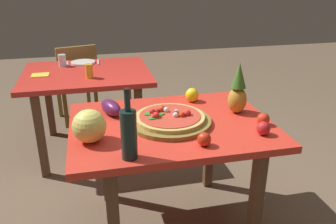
% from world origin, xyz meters
% --- Properties ---
extents(ground_plane, '(10.00, 10.00, 0.00)m').
position_xyz_m(ground_plane, '(0.00, 0.00, 0.00)').
color(ground_plane, brown).
extents(display_table, '(1.15, 0.87, 0.74)m').
position_xyz_m(display_table, '(0.00, 0.00, 0.65)').
color(display_table, brown).
rests_on(display_table, ground_plane).
extents(background_table, '(1.07, 0.88, 0.74)m').
position_xyz_m(background_table, '(-0.47, 1.19, 0.64)').
color(background_table, brown).
rests_on(background_table, ground_plane).
extents(dining_chair, '(0.49, 0.49, 0.85)m').
position_xyz_m(dining_chair, '(-0.58, 1.85, 0.48)').
color(dining_chair, olive).
rests_on(dining_chair, ground_plane).
extents(pizza_board, '(0.47, 0.47, 0.02)m').
position_xyz_m(pizza_board, '(-0.01, -0.01, 0.76)').
color(pizza_board, olive).
rests_on(pizza_board, display_table).
extents(pizza, '(0.40, 0.40, 0.06)m').
position_xyz_m(pizza, '(-0.01, -0.01, 0.78)').
color(pizza, tan).
rests_on(pizza, pizza_board).
extents(wine_bottle, '(0.08, 0.08, 0.35)m').
position_xyz_m(wine_bottle, '(-0.28, -0.35, 0.87)').
color(wine_bottle, black).
rests_on(wine_bottle, display_table).
extents(pineapple_left, '(0.11, 0.11, 0.31)m').
position_xyz_m(pineapple_left, '(0.43, 0.06, 0.88)').
color(pineapple_left, '#B8862A').
rests_on(pineapple_left, display_table).
extents(melon, '(0.17, 0.17, 0.17)m').
position_xyz_m(melon, '(-0.46, -0.14, 0.83)').
color(melon, '#E2D660').
rests_on(melon, display_table).
extents(bell_pepper, '(0.09, 0.09, 0.10)m').
position_xyz_m(bell_pepper, '(0.21, 0.30, 0.79)').
color(bell_pepper, yellow).
rests_on(bell_pepper, display_table).
extents(eggplant, '(0.16, 0.22, 0.09)m').
position_xyz_m(eggplant, '(-0.33, 0.20, 0.79)').
color(eggplant, '#541B4A').
rests_on(eggplant, display_table).
extents(tomato_near_board, '(0.07, 0.07, 0.07)m').
position_xyz_m(tomato_near_board, '(0.44, -0.26, 0.78)').
color(tomato_near_board, red).
rests_on(tomato_near_board, display_table).
extents(tomato_by_bottle, '(0.07, 0.07, 0.07)m').
position_xyz_m(tomato_by_bottle, '(0.50, -0.15, 0.78)').
color(tomato_by_bottle, red).
rests_on(tomato_by_bottle, display_table).
extents(tomato_at_corner, '(0.07, 0.07, 0.07)m').
position_xyz_m(tomato_at_corner, '(0.10, -0.31, 0.78)').
color(tomato_at_corner, red).
rests_on(tomato_at_corner, display_table).
extents(drinking_glass_juice, '(0.06, 0.06, 0.11)m').
position_xyz_m(drinking_glass_juice, '(-0.44, 1.00, 0.80)').
color(drinking_glass_juice, gold).
rests_on(drinking_glass_juice, background_table).
extents(drinking_glass_water, '(0.07, 0.07, 0.11)m').
position_xyz_m(drinking_glass_water, '(-0.67, 1.42, 0.80)').
color(drinking_glass_water, silver).
rests_on(drinking_glass_water, background_table).
extents(dinner_plate, '(0.22, 0.22, 0.02)m').
position_xyz_m(dinner_plate, '(-0.49, 1.48, 0.75)').
color(dinner_plate, white).
rests_on(dinner_plate, background_table).
extents(fork_utensil, '(0.03, 0.18, 0.01)m').
position_xyz_m(fork_utensil, '(-0.63, 1.48, 0.75)').
color(fork_utensil, silver).
rests_on(fork_utensil, background_table).
extents(knife_utensil, '(0.02, 0.18, 0.01)m').
position_xyz_m(knife_utensil, '(-0.35, 1.48, 0.75)').
color(knife_utensil, silver).
rests_on(knife_utensil, background_table).
extents(napkin_folded, '(0.14, 0.12, 0.01)m').
position_xyz_m(napkin_folded, '(-0.84, 1.16, 0.75)').
color(napkin_folded, yellow).
rests_on(napkin_folded, background_table).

